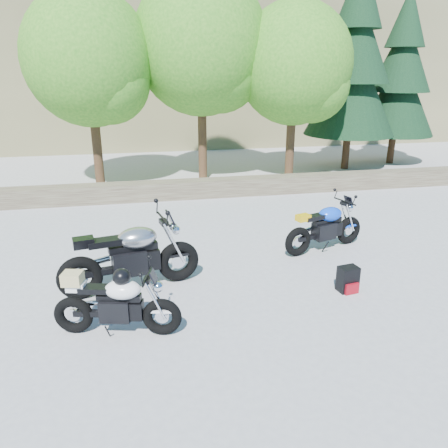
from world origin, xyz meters
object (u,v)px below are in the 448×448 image
Objects in this scene: silver_bike at (131,257)px; white_bike at (116,302)px; backpack at (348,279)px; blue_bike at (325,228)px.

silver_bike is 1.32m from white_bike.
white_bike reaches higher than backpack.
silver_bike reaches higher than backpack.
silver_bike is 1.25× the size of blue_bike.
blue_bike is at bearing 2.89° from silver_bike.
white_bike is 3.76m from backpack.
blue_bike is at bearing 69.65° from backpack.
blue_bike is at bearing 42.66° from white_bike.
backpack is at bearing 21.39° from white_bike.
silver_bike is 3.60m from backpack.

